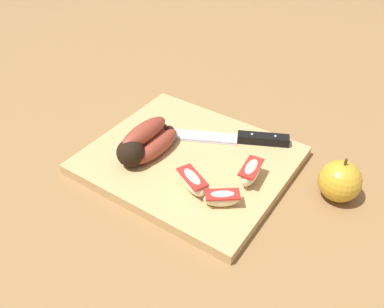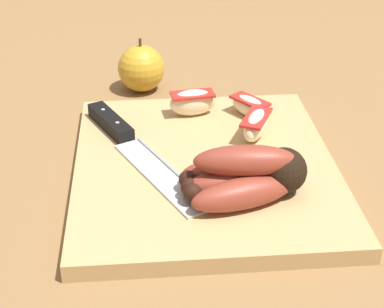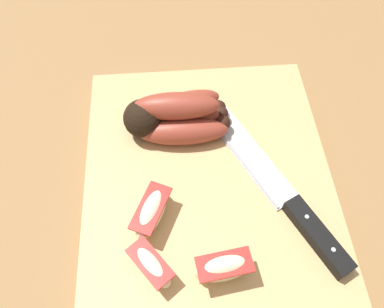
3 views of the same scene
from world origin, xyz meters
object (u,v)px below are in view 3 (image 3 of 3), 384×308
at_px(banana_bunch, 175,116).
at_px(apple_wedge_far, 151,265).
at_px(apple_wedge_middle, 224,268).
at_px(chefs_knife, 290,204).
at_px(apple_wedge_near, 151,212).

xyz_separation_m(banana_bunch, apple_wedge_far, (-0.19, 0.04, -0.01)).
bearing_deg(apple_wedge_middle, chefs_knife, -50.68).
distance_m(chefs_knife, apple_wedge_far, 0.18).
xyz_separation_m(chefs_knife, apple_wedge_far, (-0.06, 0.17, 0.01)).
distance_m(chefs_knife, apple_wedge_middle, 0.12).
bearing_deg(chefs_knife, banana_bunch, 45.51).
distance_m(chefs_knife, apple_wedge_near, 0.17).
height_order(chefs_knife, apple_wedge_far, apple_wedge_far).
relative_size(banana_bunch, apple_wedge_far, 2.24).
bearing_deg(banana_bunch, apple_wedge_middle, -168.49).
relative_size(apple_wedge_near, apple_wedge_far, 1.16).
height_order(apple_wedge_middle, apple_wedge_far, apple_wedge_middle).
xyz_separation_m(chefs_knife, apple_wedge_near, (-0.00, 0.17, 0.01)).
bearing_deg(apple_wedge_middle, banana_bunch, 11.51).
xyz_separation_m(apple_wedge_near, apple_wedge_far, (-0.06, 0.00, -0.00)).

